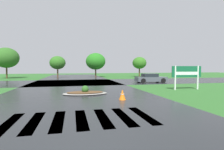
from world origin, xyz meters
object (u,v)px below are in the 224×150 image
Objects in this scene: estate_billboard at (187,73)px; traffic_cone at (122,95)px; car_blue_compact at (151,78)px; median_island at (85,92)px.

traffic_cone is (-7.41, -3.70, -1.26)m from estate_billboard.
estate_billboard reaches higher than car_blue_compact.
median_island is 0.80× the size of car_blue_compact.
estate_billboard is 8.37m from traffic_cone.
car_blue_compact reaches higher than traffic_cone.
car_blue_compact is (0.17, 8.18, -1.00)m from estate_billboard.
median_island is at bearing -135.23° from car_blue_compact.
traffic_cone reaches higher than median_island.
median_island is 5.09× the size of traffic_cone.
estate_billboard is 9.74m from median_island.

